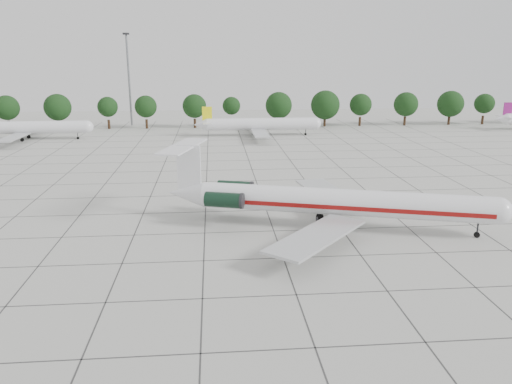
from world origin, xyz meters
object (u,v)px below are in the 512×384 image
bg_airliner_b (28,128)px  floodlight_mast (129,74)px  ground_crew (452,212)px  bg_airliner_c (261,124)px  main_airliner (324,201)px

bg_airliner_b → floodlight_mast: floodlight_mast is taller
bg_airliner_b → ground_crew: bearing=-41.8°
ground_crew → bg_airliner_c: size_ratio=0.06×
main_airliner → floodlight_mast: (-35.97, 91.29, 10.99)m
main_airliner → bg_airliner_b: size_ratio=1.38×
bg_airliner_c → floodlight_mast: (-35.14, 22.61, 11.37)m
ground_crew → floodlight_mast: bearing=-85.8°
ground_crew → bg_airliner_c: bearing=-101.6°
bg_airliner_b → bg_airliner_c: (55.80, 1.14, 0.00)m
bg_airliner_c → bg_airliner_b: bearing=-178.8°
ground_crew → bg_airliner_b: bearing=-68.1°
bg_airliner_c → floodlight_mast: 43.31m
ground_crew → floodlight_mast: 104.63m
bg_airliner_b → floodlight_mast: 33.48m
main_airliner → ground_crew: (16.78, 1.93, -2.39)m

